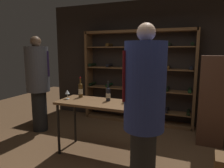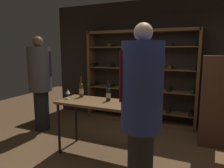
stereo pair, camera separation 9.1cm
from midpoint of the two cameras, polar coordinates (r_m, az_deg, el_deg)
The scene contains 11 objects.
ground_plane at distance 3.34m, azimuth 2.29°, elevation -21.52°, with size 10.37×10.37×0.00m, color brown.
back_wall at distance 4.98m, azimuth 11.64°, elevation 5.84°, with size 5.19×0.10×2.85m, color black.
wine_rack at distance 4.87m, azimuth 8.13°, elevation 1.63°, with size 2.61×0.32×2.16m.
tasting_table at distance 3.35m, azimuth -2.74°, elevation -6.49°, with size 1.35×0.60×0.90m.
person_guest_plum_blouse at distance 2.24m, azimuth 9.33°, elevation -6.58°, with size 0.44×0.44×1.99m.
person_guest_khaki at distance 4.59m, azimuth -18.74°, elevation 1.18°, with size 0.48×0.47×1.99m.
display_cabinet at distance 4.12m, azimuth 26.87°, elevation -4.35°, with size 0.44×0.36×1.62m, color #4C2D1E.
wine_bottle_green_slim at distance 3.65m, azimuth -7.79°, elevation -1.59°, with size 0.08×0.08×0.36m.
wine_bottle_black_capsule at distance 3.32m, azimuth 5.14°, elevation -2.51°, with size 0.09×0.09×0.37m.
wine_bottle_amber_reserve at distance 3.35m, azimuth -0.25°, elevation -2.75°, with size 0.08×0.08×0.32m.
wine_glass_stemmed_left at distance 3.57m, azimuth -11.38°, elevation -2.19°, with size 0.08×0.08×0.16m.
Camera 2 is at (1.08, -2.66, 1.72)m, focal length 33.04 mm.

